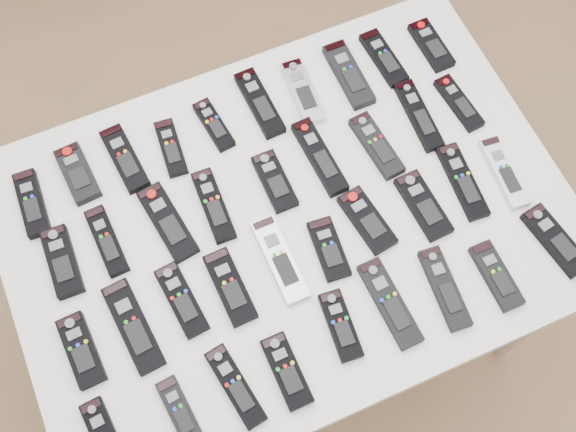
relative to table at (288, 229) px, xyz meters
name	(u,v)px	position (x,y,z in m)	size (l,w,h in m)	color
ground	(229,292)	(-0.15, 0.14, -0.72)	(4.00, 4.00, 0.00)	olive
table	(288,229)	(0.00, 0.00, 0.00)	(1.25, 0.88, 0.78)	white
remote_0	(32,204)	(-0.51, 0.26, 0.07)	(0.05, 0.16, 0.02)	black
remote_1	(78,174)	(-0.40, 0.29, 0.07)	(0.06, 0.15, 0.02)	black
remote_2	(125,159)	(-0.29, 0.29, 0.07)	(0.05, 0.18, 0.02)	black
remote_3	(171,148)	(-0.18, 0.27, 0.07)	(0.05, 0.15, 0.02)	black
remote_4	(214,125)	(-0.07, 0.29, 0.07)	(0.04, 0.14, 0.02)	black
remote_5	(260,103)	(0.06, 0.30, 0.07)	(0.05, 0.19, 0.02)	black
remote_6	(303,92)	(0.16, 0.29, 0.07)	(0.05, 0.18, 0.02)	#B7B7BC
remote_7	(349,75)	(0.29, 0.29, 0.07)	(0.06, 0.19, 0.02)	black
remote_8	(384,58)	(0.39, 0.30, 0.07)	(0.05, 0.16, 0.02)	black
remote_9	(431,45)	(0.51, 0.29, 0.07)	(0.05, 0.15, 0.02)	black
remote_10	(62,262)	(-0.49, 0.10, 0.07)	(0.06, 0.16, 0.02)	black
remote_11	(107,241)	(-0.39, 0.11, 0.07)	(0.05, 0.17, 0.02)	black
remote_12	(168,222)	(-0.25, 0.10, 0.07)	(0.06, 0.19, 0.02)	black
remote_13	(214,206)	(-0.14, 0.09, 0.07)	(0.05, 0.18, 0.02)	black
remote_14	(275,181)	(0.01, 0.09, 0.07)	(0.06, 0.15, 0.02)	black
remote_15	(320,157)	(0.13, 0.11, 0.07)	(0.05, 0.20, 0.02)	black
remote_16	(376,146)	(0.26, 0.08, 0.07)	(0.05, 0.17, 0.02)	black
remote_17	(419,115)	(0.39, 0.12, 0.07)	(0.05, 0.19, 0.02)	black
remote_18	(459,103)	(0.49, 0.11, 0.07)	(0.04, 0.16, 0.02)	black
remote_19	(81,350)	(-0.51, -0.10, 0.07)	(0.06, 0.16, 0.02)	black
remote_20	(133,326)	(-0.40, -0.10, 0.07)	(0.06, 0.21, 0.02)	black
remote_21	(182,300)	(-0.28, -0.08, 0.07)	(0.05, 0.17, 0.02)	black
remote_22	(230,287)	(-0.18, -0.10, 0.07)	(0.06, 0.17, 0.02)	black
remote_23	(280,260)	(-0.06, -0.08, 0.07)	(0.05, 0.20, 0.02)	#B7B7BC
remote_24	(329,249)	(0.05, -0.10, 0.07)	(0.06, 0.14, 0.02)	black
remote_25	(367,220)	(0.16, -0.08, 0.07)	(0.06, 0.16, 0.02)	black
remote_26	(423,205)	(0.29, -0.09, 0.07)	(0.06, 0.17, 0.02)	black
remote_27	(463,182)	(0.40, -0.08, 0.07)	(0.05, 0.19, 0.02)	black
remote_28	(504,172)	(0.50, -0.10, 0.07)	(0.05, 0.18, 0.02)	silver
remote_30	(180,412)	(-0.37, -0.30, 0.07)	(0.04, 0.14, 0.02)	black
remote_31	(235,386)	(-0.25, -0.30, 0.07)	(0.05, 0.18, 0.02)	black
remote_32	(287,371)	(-0.14, -0.31, 0.07)	(0.05, 0.16, 0.02)	black
remote_33	(341,325)	(0.00, -0.27, 0.07)	(0.05, 0.15, 0.02)	black
remote_34	(390,303)	(0.12, -0.27, 0.07)	(0.05, 0.20, 0.02)	black
remote_35	(445,288)	(0.24, -0.29, 0.07)	(0.05, 0.19, 0.02)	black
remote_36	(496,276)	(0.36, -0.30, 0.07)	(0.05, 0.16, 0.02)	black
remote_37	(555,240)	(0.52, -0.29, 0.07)	(0.05, 0.17, 0.02)	black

